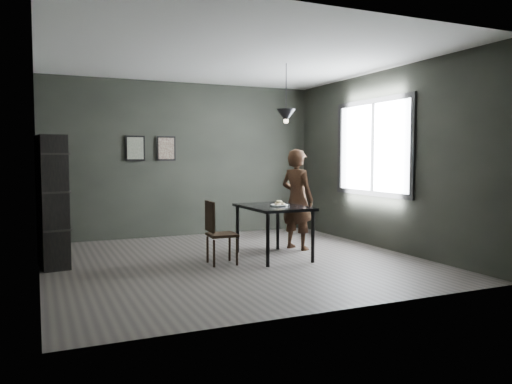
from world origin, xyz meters
name	(u,v)px	position (x,y,z in m)	size (l,w,h in m)	color
ground	(235,261)	(0.00, 0.00, 0.00)	(5.00, 5.00, 0.00)	#393431
back_wall	(185,160)	(0.00, 2.50, 1.40)	(5.00, 0.10, 2.80)	black
ceiling	(234,57)	(0.00, 0.00, 2.80)	(5.00, 5.00, 0.02)	silver
window_assembly	(373,147)	(2.47, 0.20, 1.60)	(0.04, 1.96, 1.56)	white
cafe_table	(273,211)	(0.60, 0.00, 0.67)	(0.80, 1.20, 0.75)	black
white_plate	(279,206)	(0.66, -0.08, 0.76)	(0.23, 0.23, 0.01)	white
donut_pile	(279,203)	(0.66, -0.08, 0.79)	(0.16, 0.16, 0.07)	beige
woman	(297,199)	(1.23, 0.44, 0.78)	(0.57, 0.38, 1.57)	black
wood_chair	(217,228)	(-0.30, -0.12, 0.49)	(0.39, 0.39, 0.86)	black
shelf_unit	(52,202)	(-2.32, 0.56, 0.86)	(0.33, 0.58, 1.73)	black
pendant_lamp	(286,115)	(0.85, 0.10, 2.05)	(0.28, 0.28, 0.86)	black
framed_print_left	(135,148)	(-0.90, 2.47, 1.60)	(0.34, 0.04, 0.44)	black
framed_print_right	(166,148)	(-0.35, 2.47, 1.60)	(0.34, 0.04, 0.44)	black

